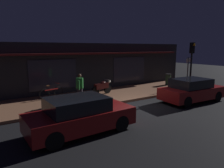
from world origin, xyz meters
The scene contains 11 objects.
ground_plane centered at (0.00, 0.00, 0.00)m, with size 60.00×60.00×0.00m, color black.
sidewalk_slab centered at (0.00, 3.00, 0.07)m, with size 18.00×4.00×0.15m, color brown.
storefront_building centered at (0.00, 6.39, 1.80)m, with size 18.00×3.30×3.60m.
motorcycle centered at (-0.53, 3.18, 0.65)m, with size 1.69×0.64×0.97m.
bicycle_parked centered at (-3.68, 4.01, 0.51)m, with size 1.62×0.53×0.91m.
person_photographer centered at (-2.65, 2.05, 1.03)m, with size 0.44×0.56×1.67m.
sign_post centered at (6.36, 1.63, 1.51)m, with size 0.44×0.09×2.40m.
trash_bin centered at (6.06, 3.29, 0.62)m, with size 0.48×0.48×0.93m.
traffic_light_pole centered at (4.51, 0.02, 2.48)m, with size 0.24×0.33×3.60m.
parked_car_near centered at (-4.28, -1.54, 0.70)m, with size 4.15×1.88×1.42m.
parked_car_far centered at (3.41, -0.93, 0.70)m, with size 4.20×2.02×1.42m.
Camera 1 is at (-7.39, -8.55, 3.25)m, focal length 33.01 mm.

